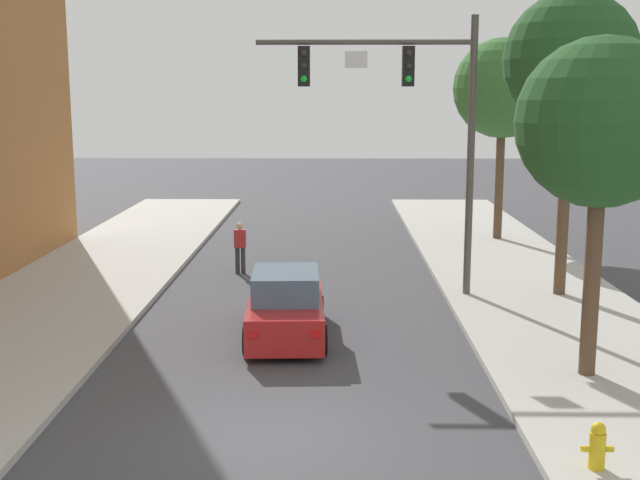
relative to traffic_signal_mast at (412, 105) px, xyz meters
name	(u,v)px	position (x,y,z in m)	size (l,w,h in m)	color
ground_plane	(279,438)	(-2.98, -9.41, -5.31)	(120.00, 120.00, 0.00)	#424247
traffic_signal_mast	(412,105)	(0.00, 0.00, 0.00)	(5.86, 0.38, 7.50)	#514C47
car_lead_red	(286,307)	(-3.19, -3.72, -4.58)	(1.97, 4.30, 1.60)	#B21E1E
pedestrian_crossing_road	(240,245)	(-5.01, 3.12, -4.39)	(0.36, 0.22, 1.64)	#333338
fire_hydrant	(597,446)	(1.80, -10.77, -4.80)	(0.48, 0.24, 0.72)	gold
street_tree_nearest	(601,124)	(2.93, -6.60, -0.27)	(3.22, 3.22, 6.53)	brown
street_tree_second	(571,61)	(4.19, 0.01, 1.14)	(3.58, 3.58, 8.13)	brown
street_tree_third	(503,89)	(4.24, 8.92, 0.49)	(3.72, 3.72, 7.54)	brown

